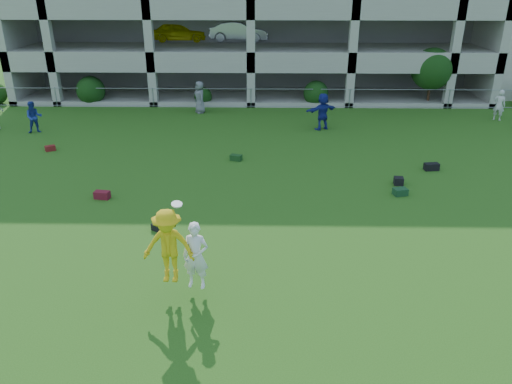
{
  "coord_description": "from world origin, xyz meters",
  "views": [
    {
      "loc": [
        0.91,
        -11.11,
        7.64
      ],
      "look_at": [
        0.63,
        3.0,
        1.4
      ],
      "focal_mm": 35.0,
      "sensor_mm": 36.0,
      "label": 1
    }
  ],
  "objects_px": {
    "bystander_a": "(34,117)",
    "frisbee_contest": "(174,248)",
    "bystander_c": "(200,97)",
    "bystander_d": "(323,111)",
    "crate_d": "(399,181)",
    "bystander_e": "(499,105)"
  },
  "relations": [
    {
      "from": "bystander_c",
      "to": "bystander_e",
      "type": "height_order",
      "value": "bystander_c"
    },
    {
      "from": "bystander_a",
      "to": "bystander_c",
      "type": "xyz_separation_m",
      "value": [
        8.01,
        4.17,
        0.11
      ]
    },
    {
      "from": "bystander_d",
      "to": "bystander_e",
      "type": "distance_m",
      "value": 10.22
    },
    {
      "from": "bystander_a",
      "to": "bystander_d",
      "type": "xyz_separation_m",
      "value": [
        14.86,
        0.9,
        0.14
      ]
    },
    {
      "from": "bystander_d",
      "to": "bystander_a",
      "type": "bearing_deg",
      "value": -25.02
    },
    {
      "from": "crate_d",
      "to": "bystander_d",
      "type": "bearing_deg",
      "value": 106.77
    },
    {
      "from": "frisbee_contest",
      "to": "bystander_a",
      "type": "bearing_deg",
      "value": 124.55
    },
    {
      "from": "bystander_c",
      "to": "frisbee_contest",
      "type": "relative_size",
      "value": 0.8
    },
    {
      "from": "bystander_c",
      "to": "crate_d",
      "type": "xyz_separation_m",
      "value": [
        9.1,
        -10.73,
        -0.78
      ]
    },
    {
      "from": "bystander_c",
      "to": "frisbee_contest",
      "type": "height_order",
      "value": "frisbee_contest"
    },
    {
      "from": "frisbee_contest",
      "to": "bystander_d",
      "type": "bearing_deg",
      "value": 70.79
    },
    {
      "from": "crate_d",
      "to": "bystander_c",
      "type": "bearing_deg",
      "value": 130.29
    },
    {
      "from": "bystander_d",
      "to": "frisbee_contest",
      "type": "height_order",
      "value": "frisbee_contest"
    },
    {
      "from": "bystander_a",
      "to": "frisbee_contest",
      "type": "height_order",
      "value": "frisbee_contest"
    },
    {
      "from": "bystander_a",
      "to": "bystander_c",
      "type": "relative_size",
      "value": 0.88
    },
    {
      "from": "bystander_d",
      "to": "crate_d",
      "type": "distance_m",
      "value": 7.84
    },
    {
      "from": "bystander_a",
      "to": "frisbee_contest",
      "type": "distance_m",
      "value": 17.04
    },
    {
      "from": "bystander_a",
      "to": "crate_d",
      "type": "height_order",
      "value": "bystander_a"
    },
    {
      "from": "bystander_a",
      "to": "crate_d",
      "type": "xyz_separation_m",
      "value": [
        17.11,
        -6.57,
        -0.67
      ]
    },
    {
      "from": "bystander_c",
      "to": "bystander_e",
      "type": "distance_m",
      "value": 16.92
    },
    {
      "from": "bystander_c",
      "to": "crate_d",
      "type": "bearing_deg",
      "value": 13.23
    },
    {
      "from": "frisbee_contest",
      "to": "bystander_c",
      "type": "bearing_deg",
      "value": 95.17
    }
  ]
}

